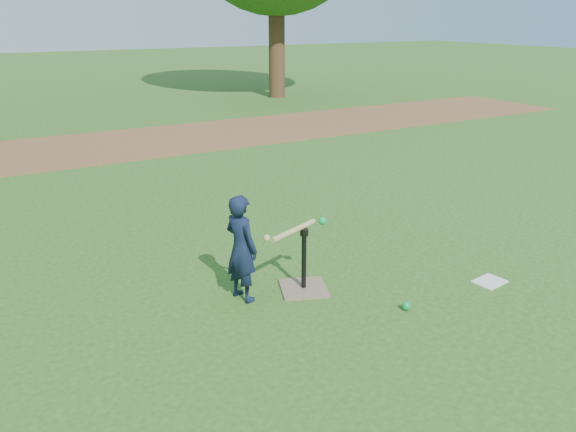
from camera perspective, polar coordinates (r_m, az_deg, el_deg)
ground at (r=5.05m, az=-0.24°, el=-9.49°), size 80.00×80.00×0.00m
dirt_strip at (r=11.80m, az=-18.66°, el=6.70°), size 24.00×3.00×0.01m
child at (r=5.05m, az=-4.78°, el=-3.28°), size 0.33×0.42×1.00m
wiffle_ball_ground at (r=5.14m, az=11.94°, el=-8.93°), size 0.08×0.08×0.08m
clipboard at (r=5.87m, az=19.80°, el=-6.29°), size 0.33×0.27×0.01m
batting_tee at (r=5.35m, az=1.61°, el=-6.40°), size 0.56×0.56×0.61m
swing_action at (r=5.08m, az=0.96°, el=-1.34°), size 0.68×0.27×0.11m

